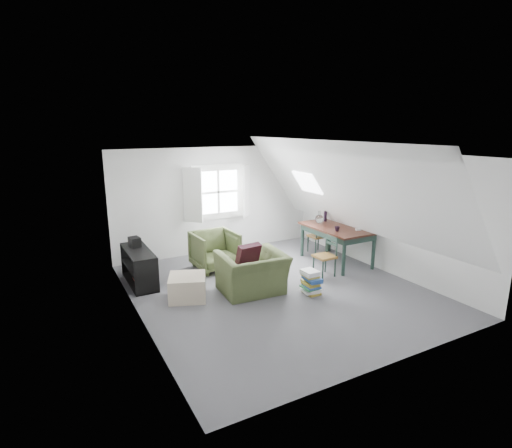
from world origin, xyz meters
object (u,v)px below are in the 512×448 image
armchair_near (252,292)px  armchair_far (215,268)px  ottoman (187,287)px  media_shelf (140,269)px  dining_table (337,232)px  dining_chair_near (326,255)px  magazine_stack (311,282)px  dining_chair_far (318,236)px

armchair_near → armchair_far: bearing=-82.5°
ottoman → media_shelf: bearing=118.2°
armchair_far → dining_table: bearing=-21.9°
ottoman → dining_chair_near: (2.84, -0.26, 0.21)m
magazine_stack → armchair_far: bearing=116.3°
dining_chair_far → dining_chair_near: dining_chair_near is taller
media_shelf → dining_table: bearing=-11.1°
media_shelf → dining_chair_near: bearing=-21.6°
magazine_stack → dining_table: bearing=37.2°
armchair_far → dining_chair_far: dining_chair_far is taller
ottoman → media_shelf: media_shelf is taller
armchair_far → dining_chair_near: size_ratio=1.10×
armchair_near → dining_table: (2.43, 0.59, 0.71)m
dining_chair_far → magazine_stack: bearing=61.6°
armchair_near → armchair_far: size_ratio=1.29×
armchair_near → dining_chair_far: bearing=-148.3°
armchair_near → dining_table: size_ratio=0.70×
armchair_near → magazine_stack: size_ratio=2.59×
ottoman → dining_chair_far: dining_chair_far is taller
magazine_stack → dining_chair_far: bearing=50.2°
ottoman → dining_chair_near: bearing=-5.1°
dining_table → media_shelf: size_ratio=1.25×
armchair_near → dining_chair_near: bearing=-174.9°
magazine_stack → ottoman: bearing=157.0°
armchair_near → ottoman: bearing=-11.6°
ottoman → media_shelf: 1.24m
armchair_near → ottoman: 1.18m
dining_chair_near → magazine_stack: dining_chair_near is taller
dining_table → media_shelf: dining_table is taller
dining_table → dining_chair_far: 0.80m
armchair_near → dining_table: bearing=-162.8°
media_shelf → magazine_stack: (2.62, -1.95, -0.08)m
dining_table → dining_chair_near: bearing=-144.7°
armchair_far → dining_chair_near: bearing=-40.7°
dining_chair_near → armchair_far: bearing=-149.0°
dining_table → media_shelf: bearing=167.0°
ottoman → dining_table: 3.60m
dining_chair_far → magazine_stack: (-1.58, -1.90, -0.20)m
armchair_far → media_shelf: (-1.60, -0.10, 0.30)m
ottoman → dining_chair_far: 3.76m
ottoman → dining_chair_far: size_ratio=0.78×
ottoman → magazine_stack: bearing=-23.0°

